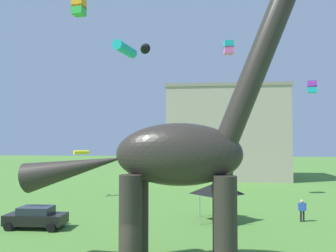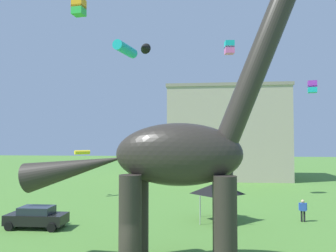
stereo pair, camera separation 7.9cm
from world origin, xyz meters
name	(u,v)px [view 1 (the left image)]	position (x,y,z in m)	size (l,w,h in m)	color
dinosaur_sculpture	(177,154)	(2.67, 3.06, 5.60)	(14.81, 3.14, 15.49)	#2D2823
parked_sedan_left	(36,217)	(-7.98, 9.46, 0.81)	(4.24, 2.01, 1.55)	black
person_near_flyer	(302,208)	(11.61, 13.48, 1.03)	(0.64, 0.28, 1.70)	black
festival_canopy_tent	(217,188)	(5.04, 13.06, 2.54)	(3.15, 3.15, 3.00)	#B2B2B7
kite_mid_center	(79,7)	(-1.97, 1.64, 12.72)	(0.61, 0.61, 0.78)	orange
kite_far_left	(229,48)	(6.84, 23.51, 16.57)	(1.10, 1.10, 1.41)	#19B2B7
kite_apex	(81,152)	(-9.62, 22.62, 4.96)	(1.72, 1.76, 0.50)	yellow
kite_mid_right	(129,49)	(-1.30, 9.70, 12.88)	(2.50, 2.72, 0.77)	#19B2B7
kite_mid_left	(312,87)	(10.05, 5.67, 9.29)	(0.55, 0.55, 0.66)	purple
background_building_block	(225,133)	(7.77, 43.49, 7.55)	(19.27, 12.14, 15.08)	#B7A893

